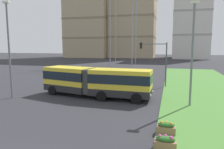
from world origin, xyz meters
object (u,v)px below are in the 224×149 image
object	(u,v)px
car_silver_hatch	(76,77)
apartment_tower_west	(88,1)
streetlight_median	(192,50)
streetlight_left	(9,46)
flower_planter_2	(166,128)
traffic_light_far_right	(157,56)
flower_planter_1	(165,142)
articulated_bus	(95,81)
apartment_tower_centre	(191,14)

from	to	relation	value
car_silver_hatch	apartment_tower_west	distance (m)	74.63
streetlight_median	streetlight_left	bearing A→B (deg)	-174.65
flower_planter_2	traffic_light_far_right	distance (m)	16.07
flower_planter_2	streetlight_median	size ratio (longest dim) A/B	0.12
flower_planter_1	streetlight_median	world-z (taller)	streetlight_median
car_silver_hatch	flower_planter_1	xyz separation A→B (m)	(13.00, -17.60, -0.33)
traffic_light_far_right	apartment_tower_west	world-z (taller)	apartment_tower_west
car_silver_hatch	streetlight_median	size ratio (longest dim) A/B	0.50
articulated_bus	car_silver_hatch	bearing A→B (deg)	126.42
streetlight_left	apartment_tower_west	size ratio (longest dim) A/B	0.19
articulated_bus	flower_planter_1	size ratio (longest dim) A/B	10.92
flower_planter_1	apartment_tower_centre	bearing A→B (deg)	84.84
articulated_bus	car_silver_hatch	distance (m)	9.52
flower_planter_1	apartment_tower_centre	xyz separation A→B (m)	(7.89, 87.46, 18.24)
articulated_bus	streetlight_left	bearing A→B (deg)	-161.57
articulated_bus	apartment_tower_centre	world-z (taller)	apartment_tower_centre
apartment_tower_centre	articulated_bus	bearing A→B (deg)	-101.14
streetlight_left	apartment_tower_west	bearing A→B (deg)	105.69
flower_planter_1	flower_planter_2	xyz separation A→B (m)	(0.00, 2.04, 0.00)
articulated_bus	flower_planter_2	xyz separation A→B (m)	(7.37, -7.93, -1.23)
articulated_bus	flower_planter_1	distance (m)	12.46
flower_planter_2	traffic_light_far_right	world-z (taller)	traffic_light_far_right
streetlight_median	apartment_tower_centre	size ratio (longest dim) A/B	0.24
flower_planter_1	apartment_tower_west	size ratio (longest dim) A/B	0.02
articulated_bus	streetlight_median	size ratio (longest dim) A/B	1.33
articulated_bus	car_silver_hatch	xyz separation A→B (m)	(-5.63, 7.63, -0.90)
apartment_tower_centre	flower_planter_2	bearing A→B (deg)	-95.28
flower_planter_1	apartment_tower_west	distance (m)	94.96
car_silver_hatch	traffic_light_far_right	distance (m)	11.84
articulated_bus	flower_planter_1	world-z (taller)	articulated_bus
flower_planter_2	streetlight_median	xyz separation A→B (m)	(1.90, 6.86, 4.53)
articulated_bus	traffic_light_far_right	bearing A→B (deg)	53.03
apartment_tower_centre	flower_planter_1	bearing A→B (deg)	-95.16
streetlight_left	apartment_tower_centre	xyz separation A→B (m)	(23.35, 80.19, 13.41)
car_silver_hatch	flower_planter_1	world-z (taller)	car_silver_hatch
car_silver_hatch	apartment_tower_centre	size ratio (longest dim) A/B	0.12
apartment_tower_centre	streetlight_left	bearing A→B (deg)	-106.24
flower_planter_2	apartment_tower_west	size ratio (longest dim) A/B	0.02
flower_planter_2	apartment_tower_west	bearing A→B (deg)	114.32
flower_planter_1	articulated_bus	bearing A→B (deg)	126.47
flower_planter_2	apartment_tower_centre	distance (m)	87.70
flower_planter_1	apartment_tower_west	world-z (taller)	apartment_tower_west
car_silver_hatch	apartment_tower_centre	xyz separation A→B (m)	(20.89, 69.86, 17.91)
articulated_bus	flower_planter_1	bearing A→B (deg)	-53.53
apartment_tower_west	apartment_tower_centre	bearing A→B (deg)	4.63
streetlight_median	apartment_tower_west	bearing A→B (deg)	117.41
articulated_bus	apartment_tower_west	size ratio (longest dim) A/B	0.24
traffic_light_far_right	apartment_tower_centre	size ratio (longest dim) A/B	0.15
streetlight_left	streetlight_median	size ratio (longest dim) A/B	1.07
streetlight_median	apartment_tower_west	world-z (taller)	apartment_tower_west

